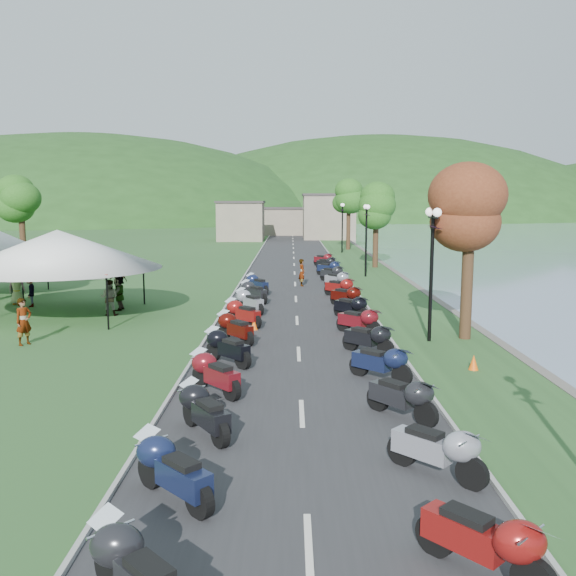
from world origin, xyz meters
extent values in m
cube|color=#2F2F31|center=(0.00, 40.00, 0.01)|extent=(7.00, 120.00, 0.02)
cube|color=gray|center=(-2.00, 85.00, 2.50)|extent=(18.00, 16.00, 5.00)
imported|color=slate|center=(-10.18, 17.37, 0.00)|extent=(0.75, 0.80, 1.77)
imported|color=slate|center=(-8.75, 23.26, 0.00)|extent=(0.83, 0.46, 1.69)
imported|color=slate|center=(-13.43, 25.55, 0.00)|extent=(0.77, 1.15, 1.64)
camera|label=1|loc=(-0.28, -4.72, 5.31)|focal=38.00mm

